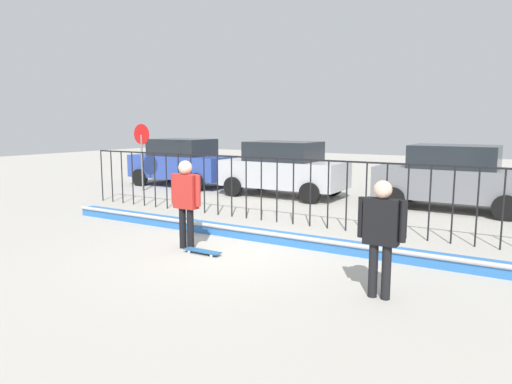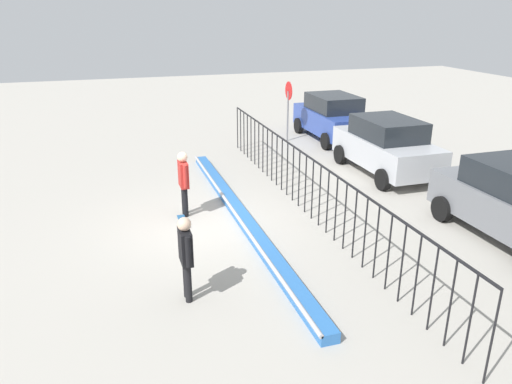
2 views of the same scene
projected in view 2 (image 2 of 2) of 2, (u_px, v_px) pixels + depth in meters
ground_plane at (202, 225)px, 12.90m from camera, size 60.00×60.00×0.00m
bowl_coping_ledge at (241, 216)px, 13.16m from camera, size 11.00×0.40×0.27m
perimeter_fence at (306, 177)px, 13.35m from camera, size 14.04×0.04×1.66m
skateboarder at (184, 178)px, 13.14m from camera, size 0.72×0.27×1.79m
skateboard at (183, 221)px, 12.99m from camera, size 0.80×0.20×0.07m
camera_operator at (186, 251)px, 9.27m from camera, size 0.70×0.26×1.73m
parked_car_blue at (333, 117)px, 20.99m from camera, size 4.30×2.12×1.90m
parked_car_silver at (386, 146)px, 16.62m from camera, size 4.30×2.12×1.90m
stop_sign at (288, 103)px, 20.50m from camera, size 0.76×0.07×2.50m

